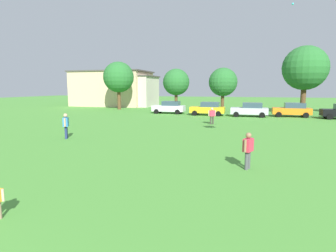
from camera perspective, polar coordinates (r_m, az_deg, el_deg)
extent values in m
plane|color=#4C9338|center=(31.45, 5.38, 1.56)|extent=(160.00, 160.00, 0.00)
cylinder|color=#8C7259|center=(8.78, -31.42, -14.60)|extent=(0.09, 0.09, 0.48)
cylinder|color=beige|center=(8.56, -30.95, -12.16)|extent=(0.07, 0.07, 0.32)
cylinder|color=#4C4C51|center=(12.14, 15.91, -6.95)|extent=(0.14, 0.14, 0.77)
cylinder|color=#4C4C51|center=(12.35, 16.33, -6.71)|extent=(0.14, 0.14, 0.77)
cube|color=#D8334C|center=(12.10, 16.24, -3.80)|extent=(0.46, 0.59, 0.55)
cylinder|color=#936B4C|center=(11.80, 15.65, -3.98)|extent=(0.11, 0.11, 0.52)
cylinder|color=#936B4C|center=(12.38, 16.81, -3.48)|extent=(0.11, 0.11, 0.52)
sphere|color=#936B4C|center=(12.02, 16.32, -1.87)|extent=(0.24, 0.24, 0.24)
cylinder|color=navy|center=(20.12, -20.23, -1.22)|extent=(0.16, 0.16, 0.84)
cylinder|color=navy|center=(19.87, -20.34, -1.33)|extent=(0.16, 0.16, 0.84)
cube|color=#337FCC|center=(19.90, -20.38, 0.77)|extent=(0.54, 0.65, 0.60)
cylinder|color=tan|center=(20.24, -20.24, 0.94)|extent=(0.12, 0.12, 0.56)
cylinder|color=tan|center=(19.56, -20.54, 0.70)|extent=(0.12, 0.12, 0.56)
sphere|color=tan|center=(19.85, -20.45, 2.06)|extent=(0.26, 0.26, 0.26)
cylinder|color=#3F3833|center=(26.53, 8.82, 1.18)|extent=(0.14, 0.14, 0.77)
cylinder|color=#3F3833|center=(26.62, 9.28, 1.19)|extent=(0.14, 0.14, 0.77)
cube|color=#D8334C|center=(26.51, 9.08, 2.60)|extent=(0.59, 0.51, 0.55)
cylinder|color=beige|center=(26.38, 8.44, 2.63)|extent=(0.11, 0.11, 0.52)
cylinder|color=beige|center=(26.63, 9.71, 2.65)|extent=(0.11, 0.11, 0.52)
sphere|color=beige|center=(26.47, 9.10, 3.49)|extent=(0.24, 0.24, 0.24)
sphere|color=#3FBFE5|center=(15.27, 24.39, 22.00)|extent=(0.10, 0.10, 0.10)
cube|color=white|center=(37.38, 0.13, 3.67)|extent=(4.30, 1.80, 0.76)
cube|color=#334756|center=(37.25, 0.64, 4.70)|extent=(2.24, 1.58, 0.60)
cylinder|color=black|center=(37.00, -2.44, 3.03)|extent=(0.64, 0.22, 0.64)
cylinder|color=black|center=(38.70, -1.58, 3.24)|extent=(0.64, 0.22, 0.64)
cylinder|color=black|center=(36.16, 1.96, 2.92)|extent=(0.64, 0.22, 0.64)
cylinder|color=black|center=(37.90, 2.64, 3.14)|extent=(0.64, 0.22, 0.64)
cube|color=yellow|center=(35.26, 8.14, 3.34)|extent=(4.30, 1.80, 0.76)
cube|color=#334756|center=(35.17, 8.72, 4.43)|extent=(2.24, 1.58, 0.60)
cylinder|color=black|center=(34.65, 5.52, 2.67)|extent=(0.64, 0.22, 0.64)
cylinder|color=black|center=(36.41, 6.05, 2.91)|extent=(0.64, 0.22, 0.64)
cylinder|color=black|center=(34.22, 10.34, 2.52)|extent=(0.64, 0.22, 0.64)
cylinder|color=black|center=(36.01, 10.64, 2.77)|extent=(0.64, 0.22, 0.64)
cube|color=silver|center=(34.61, 16.41, 3.01)|extent=(4.30, 1.80, 0.76)
cube|color=#334756|center=(34.57, 17.03, 4.12)|extent=(2.24, 1.58, 0.60)
cylinder|color=black|center=(33.78, 13.91, 2.35)|extent=(0.64, 0.22, 0.64)
cylinder|color=black|center=(35.57, 14.04, 2.61)|extent=(0.64, 0.22, 0.64)
cylinder|color=black|center=(33.78, 18.87, 2.15)|extent=(0.64, 0.22, 0.64)
cylinder|color=black|center=(35.57, 18.75, 2.43)|extent=(0.64, 0.22, 0.64)
cube|color=orange|center=(36.14, 24.12, 2.84)|extent=(4.30, 1.80, 0.76)
cube|color=#334756|center=(36.15, 24.72, 3.89)|extent=(2.24, 1.58, 0.60)
cylinder|color=black|center=(35.11, 21.92, 2.21)|extent=(0.64, 0.22, 0.64)
cylinder|color=black|center=(36.90, 21.65, 2.47)|extent=(0.64, 0.22, 0.64)
cylinder|color=black|center=(35.52, 26.61, 2.00)|extent=(0.64, 0.22, 0.64)
cylinder|color=black|center=(37.29, 26.13, 2.27)|extent=(0.64, 0.22, 0.64)
cylinder|color=black|center=(34.95, 30.44, 1.67)|extent=(0.64, 0.22, 0.64)
cylinder|color=black|center=(36.69, 29.76, 1.96)|extent=(0.64, 0.22, 0.64)
cylinder|color=brown|center=(45.36, -10.06, 5.35)|extent=(0.57, 0.57, 3.08)
sphere|color=#286B2D|center=(45.36, -10.17, 9.91)|extent=(4.87, 4.87, 4.87)
cylinder|color=brown|center=(43.47, 1.68, 5.05)|extent=(0.48, 0.48, 2.60)
sphere|color=#286B2D|center=(43.43, 1.70, 9.07)|extent=(4.11, 4.11, 4.11)
cylinder|color=brown|center=(40.56, 11.17, 4.67)|extent=(0.47, 0.47, 2.56)
sphere|color=#286B2D|center=(40.51, 11.29, 8.91)|extent=(4.04, 4.04, 4.04)
cylinder|color=brown|center=(40.22, 26.11, 4.72)|extent=(0.66, 0.66, 3.58)
sphere|color=#286B2D|center=(40.27, 26.47, 10.68)|extent=(5.65, 5.65, 5.65)
cube|color=beige|center=(55.33, -11.47, 7.47)|extent=(13.83, 8.86, 6.41)
cube|color=#4C4742|center=(55.41, -11.56, 10.90)|extent=(14.39, 9.22, 0.24)
cube|color=beige|center=(54.11, -8.87, 7.03)|extent=(11.46, 7.16, 5.48)
cube|color=#4C4742|center=(54.15, -8.94, 10.06)|extent=(11.92, 7.45, 0.24)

